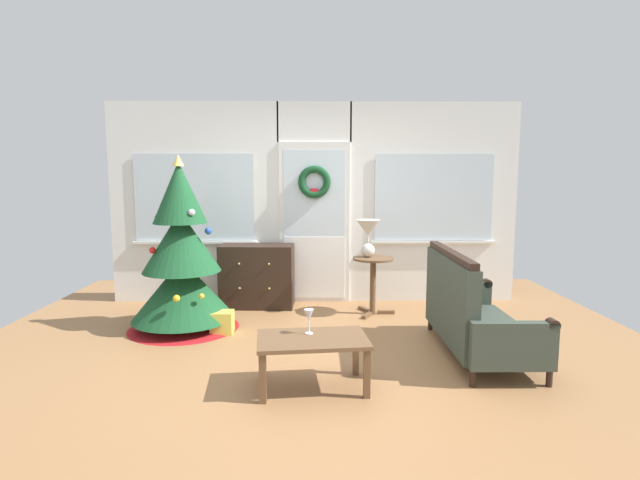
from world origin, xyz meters
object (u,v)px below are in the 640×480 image
table_lamp (368,233)px  dresser_cabinet (257,276)px  settee_sofa (470,314)px  wine_glass (309,316)px  side_table (373,274)px  christmas_tree (182,266)px  gift_box (222,322)px  coffee_table (312,345)px

table_lamp → dresser_cabinet: bearing=166.4°
settee_sofa → wine_glass: settee_sofa is taller
side_table → table_lamp: table_lamp is taller
dresser_cabinet → side_table: size_ratio=1.36×
christmas_tree → wine_glass: christmas_tree is taller
christmas_tree → dresser_cabinet: (0.69, 0.88, -0.29)m
dresser_cabinet → table_lamp: (1.34, -0.32, 0.57)m
table_lamp → wine_glass: table_lamp is taller
gift_box → christmas_tree: bearing=158.2°
side_table → settee_sofa: bearing=-61.4°
coffee_table → gift_box: 1.67m
christmas_tree → settee_sofa: size_ratio=1.18×
christmas_tree → gift_box: christmas_tree is taller
side_table → coffee_table: (-0.71, -2.05, -0.14)m
settee_sofa → side_table: (-0.73, 1.33, 0.11)m
coffee_table → wine_glass: 0.22m
coffee_table → wine_glass: (-0.03, 0.09, 0.20)m
settee_sofa → wine_glass: size_ratio=7.99×
table_lamp → side_table: bearing=-33.7°
settee_sofa → wine_glass: (-1.46, -0.62, 0.17)m
table_lamp → coffee_table: (-0.65, -2.09, -0.62)m
side_table → table_lamp: 0.49m
christmas_tree → coffee_table: 2.09m
table_lamp → coffee_table: 2.27m
settee_sofa → coffee_table: bearing=-153.6°
dresser_cabinet → settee_sofa: 2.72m
dresser_cabinet → table_lamp: table_lamp is taller
settee_sofa → dresser_cabinet: bearing=141.4°
wine_glass → dresser_cabinet: bearing=106.0°
wine_glass → settee_sofa: bearing=22.9°
table_lamp → coffee_table: bearing=-107.3°
gift_box → dresser_cabinet: bearing=76.6°
christmas_tree → gift_box: bearing=-21.8°
coffee_table → gift_box: size_ratio=3.88×
table_lamp → christmas_tree: bearing=-164.8°
dresser_cabinet → side_table: (1.40, -0.36, 0.09)m
dresser_cabinet → gift_box: 1.12m
dresser_cabinet → wine_glass: size_ratio=4.72×
settee_sofa → coffee_table: settee_sofa is taller
christmas_tree → dresser_cabinet: 1.16m
dresser_cabinet → settee_sofa: bearing=-38.6°
settee_sofa → side_table: size_ratio=2.30×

